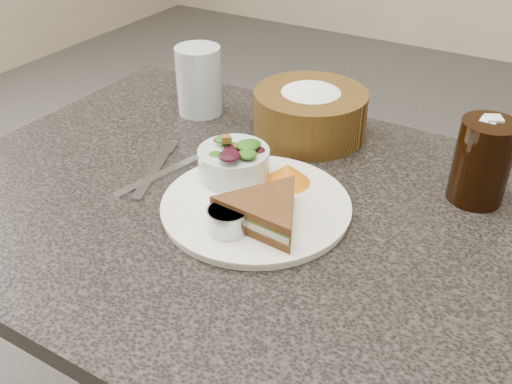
{
  "coord_description": "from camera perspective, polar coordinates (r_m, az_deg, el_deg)",
  "views": [
    {
      "loc": [
        0.34,
        -0.59,
        1.22
      ],
      "look_at": [
        0.0,
        -0.02,
        0.78
      ],
      "focal_mm": 40.0,
      "sensor_mm": 36.0,
      "label": 1
    }
  ],
  "objects": [
    {
      "name": "fork",
      "position": [
        0.92,
        -10.18,
        2.05
      ],
      "size": [
        0.07,
        0.16,
        0.0
      ],
      "primitive_type": "cube",
      "rotation": [
        0.0,
        0.0,
        0.36
      ],
      "color": "#9FA2A5",
      "rests_on": "dining_table"
    },
    {
      "name": "salad_bowl",
      "position": [
        0.86,
        -2.24,
        3.38
      ],
      "size": [
        0.14,
        0.14,
        0.06
      ],
      "primitive_type": null,
      "rotation": [
        0.0,
        0.0,
        -0.31
      ],
      "color": "silver",
      "rests_on": "dinner_plate"
    },
    {
      "name": "knife",
      "position": [
        0.92,
        -8.02,
        2.42
      ],
      "size": [
        0.07,
        0.22,
        0.0
      ],
      "primitive_type": "cube",
      "rotation": [
        0.0,
        0.0,
        -0.24
      ],
      "color": "#B6B6B6",
      "rests_on": "dining_table"
    },
    {
      "name": "water_glass",
      "position": [
        1.08,
        -5.73,
        11.02
      ],
      "size": [
        0.11,
        0.11,
        0.13
      ],
      "primitive_type": "cylinder",
      "rotation": [
        0.0,
        0.0,
        0.35
      ],
      "color": "#B4C0C7",
      "rests_on": "dining_table"
    },
    {
      "name": "bread_basket",
      "position": [
        0.99,
        5.44,
        8.56
      ],
      "size": [
        0.2,
        0.2,
        0.11
      ],
      "primitive_type": null,
      "rotation": [
        0.0,
        0.0,
        0.03
      ],
      "color": "brown",
      "rests_on": "dining_table"
    },
    {
      "name": "dinner_plate",
      "position": [
        0.81,
        0.0,
        -1.43
      ],
      "size": [
        0.27,
        0.27,
        0.01
      ],
      "primitive_type": "cylinder",
      "color": "white",
      "rests_on": "dining_table"
    },
    {
      "name": "orange_wedge",
      "position": [
        0.85,
        3.15,
        1.86
      ],
      "size": [
        0.1,
        0.1,
        0.03
      ],
      "primitive_type": "cone",
      "rotation": [
        0.0,
        0.0,
        0.44
      ],
      "color": "orange",
      "rests_on": "dinner_plate"
    },
    {
      "name": "dining_table",
      "position": [
        1.09,
        0.46,
        -17.75
      ],
      "size": [
        1.0,
        0.7,
        0.75
      ],
      "primitive_type": "cube",
      "color": "black",
      "rests_on": "floor"
    },
    {
      "name": "cola_glass",
      "position": [
        0.87,
        21.75,
        3.17
      ],
      "size": [
        0.1,
        0.1,
        0.14
      ],
      "primitive_type": null,
      "rotation": [
        0.0,
        0.0,
        0.3
      ],
      "color": "black",
      "rests_on": "dining_table"
    },
    {
      "name": "sandwich",
      "position": [
        0.76,
        0.91,
        -1.99
      ],
      "size": [
        0.16,
        0.16,
        0.04
      ],
      "primitive_type": null,
      "rotation": [
        0.0,
        0.0,
        -0.08
      ],
      "color": "brown",
      "rests_on": "dinner_plate"
    },
    {
      "name": "dressing_ramekin",
      "position": [
        0.75,
        -2.81,
        -2.82
      ],
      "size": [
        0.06,
        0.06,
        0.03
      ],
      "primitive_type": "cylinder",
      "rotation": [
        0.0,
        0.0,
        0.12
      ],
      "color": "#A3A8AF",
      "rests_on": "dinner_plate"
    }
  ]
}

